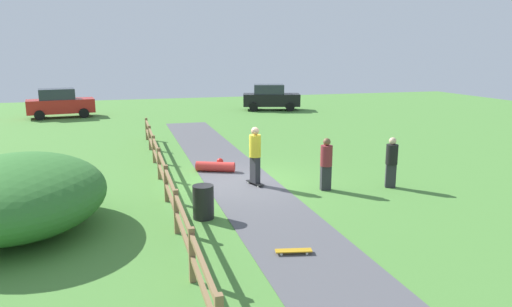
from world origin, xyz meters
TOP-DOWN VIEW (x-y plane):
  - ground_plane at (0.00, 0.00)m, footprint 60.00×60.00m
  - asphalt_path at (0.00, 0.00)m, footprint 2.40×28.00m
  - wooden_fence at (-2.60, 0.00)m, footprint 0.12×18.12m
  - bush_large at (-6.28, -2.61)m, footprint 4.17×5.00m
  - trash_bin at (-1.80, -3.00)m, footprint 0.56×0.56m
  - skater_riding at (0.36, -0.38)m, footprint 0.49×0.82m
  - skater_fallen at (-0.53, 1.78)m, footprint 1.45×1.34m
  - skateboard_loose at (-0.30, -5.81)m, footprint 0.82×0.36m
  - bystander_maroon at (2.39, -1.48)m, footprint 0.42×0.42m
  - bystander_black at (4.54, -1.79)m, footprint 0.50×0.50m
  - parked_car_black at (7.07, 18.91)m, footprint 4.50×2.79m
  - parked_car_red at (-7.69, 18.89)m, footprint 4.40×2.47m

SIDE VIEW (x-z plane):
  - ground_plane at x=0.00m, z-range 0.00..0.00m
  - asphalt_path at x=0.00m, z-range 0.00..0.02m
  - skateboard_loose at x=-0.30m, z-range 0.05..0.13m
  - skater_fallen at x=-0.53m, z-range 0.02..0.38m
  - trash_bin at x=-1.80m, z-range 0.00..0.90m
  - wooden_fence at x=-2.60m, z-range 0.12..1.22m
  - bystander_black at x=4.54m, z-range 0.08..1.73m
  - bystander_maroon at x=2.39m, z-range 0.08..1.77m
  - bush_large at x=-6.28m, z-range 0.00..1.86m
  - parked_car_black at x=7.07m, z-range 0.00..1.92m
  - parked_car_red at x=-7.69m, z-range 0.00..1.92m
  - skater_riding at x=0.36m, z-range 0.14..2.07m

